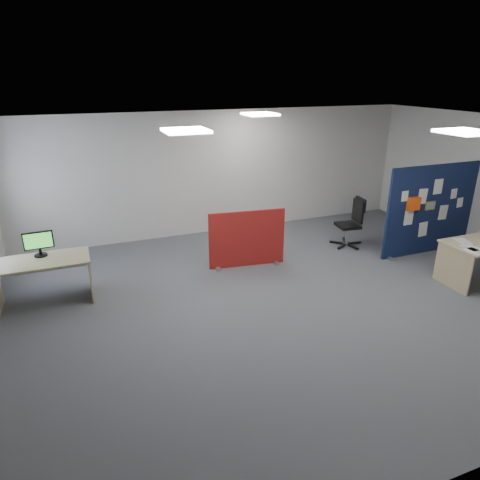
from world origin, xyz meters
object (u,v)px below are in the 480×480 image
object	(u,v)px
navy_divider	(431,210)
monitor_second	(39,243)
red_divider	(247,239)
second_desk	(43,270)
office_chair	(353,219)

from	to	relation	value
navy_divider	monitor_second	xyz separation A→B (m)	(-7.15, 0.73, 0.05)
navy_divider	red_divider	distance (m)	3.74
second_desk	monitor_second	xyz separation A→B (m)	(-0.00, 0.14, 0.41)
navy_divider	second_desk	bearing A→B (deg)	175.32
second_desk	monitor_second	size ratio (longest dim) A/B	3.20
navy_divider	monitor_second	size ratio (longest dim) A/B	4.92
office_chair	red_divider	bearing A→B (deg)	-169.53
second_desk	monitor_second	world-z (taller)	monitor_second
navy_divider	red_divider	size ratio (longest dim) A/B	1.52
monitor_second	office_chair	size ratio (longest dim) A/B	0.44
navy_divider	second_desk	size ratio (longest dim) A/B	1.54
second_desk	office_chair	size ratio (longest dim) A/B	1.40
second_desk	red_divider	bearing A→B (deg)	1.83
second_desk	monitor_second	distance (m)	0.43
red_divider	second_desk	bearing A→B (deg)	-170.95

